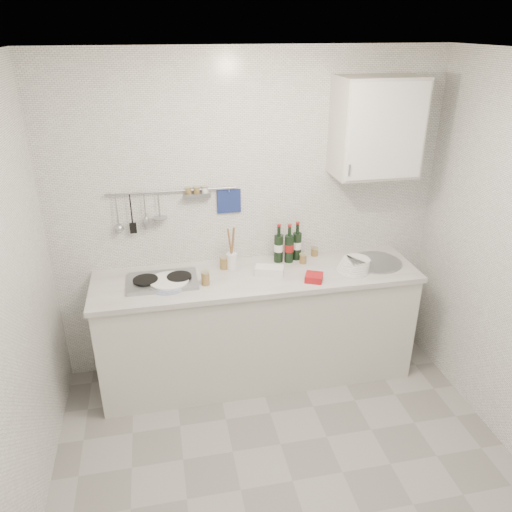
{
  "coord_description": "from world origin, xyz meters",
  "views": [
    {
      "loc": [
        -0.68,
        -2.16,
        2.63
      ],
      "look_at": [
        -0.05,
        0.9,
        1.17
      ],
      "focal_mm": 35.0,
      "sensor_mm": 36.0,
      "label": 1
    }
  ],
  "objects_px": {
    "plate_stack_sink": "(354,265)",
    "plate_stack_hob": "(169,283)",
    "wall_cabinet": "(377,127)",
    "wine_bottles": "(288,243)",
    "utensil_crock": "(232,259)"
  },
  "relations": [
    {
      "from": "wall_cabinet",
      "to": "plate_stack_sink",
      "type": "height_order",
      "value": "wall_cabinet"
    },
    {
      "from": "wall_cabinet",
      "to": "wine_bottles",
      "type": "distance_m",
      "value": 1.07
    },
    {
      "from": "plate_stack_sink",
      "to": "utensil_crock",
      "type": "height_order",
      "value": "utensil_crock"
    },
    {
      "from": "plate_stack_hob",
      "to": "wine_bottles",
      "type": "height_order",
      "value": "wine_bottles"
    },
    {
      "from": "plate_stack_sink",
      "to": "utensil_crock",
      "type": "relative_size",
      "value": 0.76
    },
    {
      "from": "wine_bottles",
      "to": "utensil_crock",
      "type": "xyz_separation_m",
      "value": [
        -0.46,
        -0.05,
        -0.07
      ]
    },
    {
      "from": "wall_cabinet",
      "to": "plate_stack_sink",
      "type": "xyz_separation_m",
      "value": [
        -0.17,
        -0.21,
        -0.99
      ]
    },
    {
      "from": "plate_stack_sink",
      "to": "plate_stack_hob",
      "type": "bearing_deg",
      "value": 177.98
    },
    {
      "from": "wall_cabinet",
      "to": "utensil_crock",
      "type": "distance_m",
      "value": 1.43
    },
    {
      "from": "plate_stack_hob",
      "to": "wine_bottles",
      "type": "xyz_separation_m",
      "value": [
        0.94,
        0.22,
        0.13
      ]
    },
    {
      "from": "plate_stack_sink",
      "to": "utensil_crock",
      "type": "xyz_separation_m",
      "value": [
        -0.9,
        0.23,
        0.04
      ]
    },
    {
      "from": "wall_cabinet",
      "to": "utensil_crock",
      "type": "height_order",
      "value": "wall_cabinet"
    },
    {
      "from": "plate_stack_hob",
      "to": "wine_bottles",
      "type": "bearing_deg",
      "value": 13.34
    },
    {
      "from": "plate_stack_sink",
      "to": "utensil_crock",
      "type": "bearing_deg",
      "value": 165.93
    },
    {
      "from": "plate_stack_sink",
      "to": "wall_cabinet",
      "type": "bearing_deg",
      "value": 51.6
    }
  ]
}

